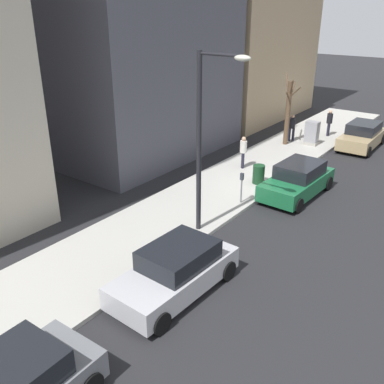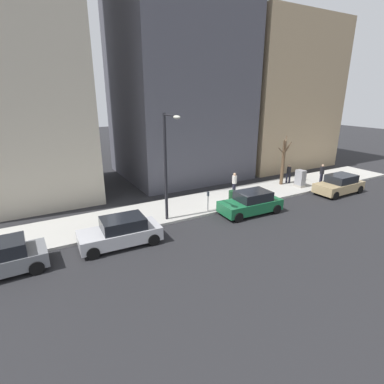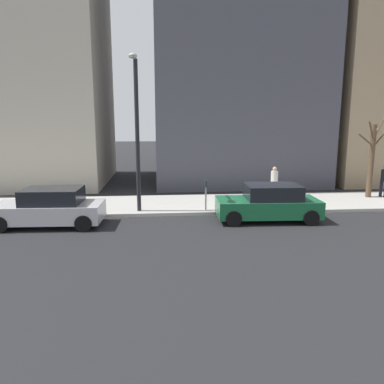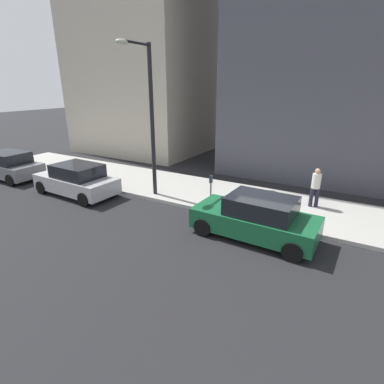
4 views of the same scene
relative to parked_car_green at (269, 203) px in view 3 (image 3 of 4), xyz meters
name	(u,v)px [view 3 (image 3 of 4)]	position (x,y,z in m)	size (l,w,h in m)	color
ground_plane	(258,214)	(1.02, 0.18, -0.74)	(120.00, 120.00, 0.00)	#232326
sidewalk	(247,203)	(3.02, 0.18, -0.66)	(4.00, 36.00, 0.15)	#B2AFA8
parked_car_green	(269,203)	(0.00, 0.00, 0.00)	(2.07, 4.27, 1.52)	#196038
parked_car_silver	(50,208)	(-0.06, 8.86, 0.00)	(2.06, 4.27, 1.52)	#B7B7BC
parking_meter	(206,192)	(1.47, 2.46, 0.24)	(0.14, 0.10, 1.35)	slate
streetlamp	(137,123)	(1.30, 5.44, 3.28)	(1.97, 0.32, 6.50)	black
bare_tree	(372,158)	(3.62, -6.47, 1.47)	(1.61, 1.89, 4.09)	brown
trash_bin	(255,197)	(1.92, 0.08, -0.14)	(0.56, 0.56, 0.90)	#14381E
pedestrian_midblock	(384,179)	(3.62, -7.27, 0.35)	(0.36, 0.36, 1.66)	#1E1E2D
pedestrian_far_corner	(274,181)	(3.62, -1.34, 0.35)	(0.36, 0.37, 1.66)	#1E1E2D
office_block_center	(233,27)	(11.89, -0.67, 9.61)	(10.73, 10.73, 20.68)	#4C4C56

